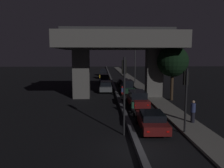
# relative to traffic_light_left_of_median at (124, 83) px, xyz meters

# --- Properties ---
(ground_plane) EXTENTS (200.00, 200.00, 0.00)m
(ground_plane) POSITION_rel_traffic_light_left_of_median_xyz_m (0.59, -2.70, -3.68)
(ground_plane) COLOR black
(median_divider) EXTENTS (0.37, 126.00, 0.34)m
(median_divider) POSITION_rel_traffic_light_left_of_median_xyz_m (0.59, 32.30, -3.51)
(median_divider) COLOR #4C4C51
(median_divider) RESTS_ON ground_plane
(sidewalk_right) EXTENTS (2.17, 126.00, 0.17)m
(sidewalk_right) POSITION_rel_traffic_light_left_of_median_xyz_m (5.27, 25.30, -3.60)
(sidewalk_right) COLOR slate
(sidewalk_right) RESTS_ON ground_plane
(elevated_overpass) EXTENTS (14.95, 10.35, 9.15)m
(elevated_overpass) POSITION_rel_traffic_light_left_of_median_xyz_m (0.59, 13.63, 3.13)
(elevated_overpass) COLOR #5B5956
(elevated_overpass) RESTS_ON ground_plane
(traffic_light_left_of_median) EXTENTS (0.30, 0.49, 5.42)m
(traffic_light_left_of_median) POSITION_rel_traffic_light_left_of_median_xyz_m (0.00, 0.00, 0.00)
(traffic_light_left_of_median) COLOR black
(traffic_light_left_of_median) RESTS_ON ground_plane
(traffic_light_right_of_median) EXTENTS (0.30, 0.49, 4.64)m
(traffic_light_right_of_median) POSITION_rel_traffic_light_left_of_median_xyz_m (4.29, 0.01, -0.51)
(traffic_light_right_of_median) COLOR black
(traffic_light_right_of_median) RESTS_ON ground_plane
(street_lamp) EXTENTS (2.71, 0.32, 7.80)m
(street_lamp) POSITION_rel_traffic_light_left_of_median_xyz_m (4.60, 27.87, 0.99)
(street_lamp) COLOR #2D2D30
(street_lamp) RESTS_ON ground_plane
(car_dark_red_lead) EXTENTS (2.12, 4.62, 1.40)m
(car_dark_red_lead) POSITION_rel_traffic_light_left_of_median_xyz_m (2.16, 0.87, -2.94)
(car_dark_red_lead) COLOR #591414
(car_dark_red_lead) RESTS_ON ground_plane
(car_dark_red_second) EXTENTS (2.02, 4.79, 1.74)m
(car_dark_red_second) POSITION_rel_traffic_light_left_of_median_xyz_m (2.30, 8.27, -2.77)
(car_dark_red_second) COLOR #591414
(car_dark_red_second) RESTS_ON ground_plane
(car_dark_green_third) EXTENTS (1.95, 4.09, 1.95)m
(car_dark_green_third) POSITION_rel_traffic_light_left_of_median_xyz_m (2.17, 16.78, -2.67)
(car_dark_green_third) COLOR black
(car_dark_green_third) RESTS_ON ground_plane
(car_black_fourth) EXTENTS (1.98, 4.58, 1.35)m
(car_black_fourth) POSITION_rel_traffic_light_left_of_median_xyz_m (2.39, 24.97, -2.96)
(car_black_fourth) COLOR black
(car_black_fourth) RESTS_ON ground_plane
(car_grey_lead_oncoming) EXTENTS (2.01, 4.25, 1.64)m
(car_grey_lead_oncoming) POSITION_rel_traffic_light_left_of_median_xyz_m (-0.91, 18.28, -2.83)
(car_grey_lead_oncoming) COLOR #515459
(car_grey_lead_oncoming) RESTS_ON ground_plane
(car_dark_blue_second_oncoming) EXTENTS (2.02, 4.21, 1.91)m
(car_dark_blue_second_oncoming) POSITION_rel_traffic_light_left_of_median_xyz_m (-1.06, 28.32, -2.69)
(car_dark_blue_second_oncoming) COLOR #141938
(car_dark_blue_second_oncoming) RESTS_ON ground_plane
(car_taxi_yellow_third_oncoming) EXTENTS (2.06, 4.23, 1.80)m
(car_taxi_yellow_third_oncoming) POSITION_rel_traffic_light_left_of_median_xyz_m (-1.17, 38.05, -2.77)
(car_taxi_yellow_third_oncoming) COLOR gold
(car_taxi_yellow_third_oncoming) RESTS_ON ground_plane
(car_black_fourth_oncoming) EXTENTS (1.87, 4.26, 1.83)m
(car_black_fourth_oncoming) POSITION_rel_traffic_light_left_of_median_xyz_m (-1.13, 46.09, -2.71)
(car_black_fourth_oncoming) COLOR black
(car_black_fourth_oncoming) RESTS_ON ground_plane
(motorcycle_black_filtering_near) EXTENTS (0.33, 1.94, 1.49)m
(motorcycle_black_filtering_near) POSITION_rel_traffic_light_left_of_median_xyz_m (1.34, 4.99, -3.05)
(motorcycle_black_filtering_near) COLOR black
(motorcycle_black_filtering_near) RESTS_ON ground_plane
(motorcycle_red_filtering_mid) EXTENTS (0.34, 2.02, 1.47)m
(motorcycle_red_filtering_mid) POSITION_rel_traffic_light_left_of_median_xyz_m (1.17, 13.92, -3.06)
(motorcycle_red_filtering_mid) COLOR black
(motorcycle_red_filtering_mid) RESTS_ON ground_plane
(pedestrian_on_sidewalk) EXTENTS (0.38, 0.38, 1.80)m
(pedestrian_on_sidewalk) POSITION_rel_traffic_light_left_of_median_xyz_m (5.76, 2.03, -2.61)
(pedestrian_on_sidewalk) COLOR black
(pedestrian_on_sidewalk) RESTS_ON sidewalk_right
(roadside_tree_kerbside_near) EXTENTS (3.80, 3.80, 6.72)m
(roadside_tree_kerbside_near) POSITION_rel_traffic_light_left_of_median_xyz_m (7.15, 11.73, 1.12)
(roadside_tree_kerbside_near) COLOR #38281C
(roadside_tree_kerbside_near) RESTS_ON ground_plane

